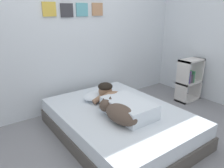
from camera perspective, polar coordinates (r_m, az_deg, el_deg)
name	(u,v)px	position (r m, az deg, el deg)	size (l,w,h in m)	color
ground_plane	(136,146)	(2.69, 6.33, -16.10)	(12.05, 12.05, 0.00)	gray
back_wall	(74,30)	(3.46, -10.15, 13.94)	(4.02, 0.12, 2.50)	silver
side_wall_right	(224,29)	(4.02, 27.71, 12.77)	(0.10, 5.89, 2.50)	silver
bed	(119,122)	(2.82, 1.82, -10.09)	(1.40, 1.92, 0.34)	#4C4742
pillow	(100,95)	(3.07, -3.10, -2.93)	(0.52, 0.32, 0.11)	silver
person_lying	(122,103)	(2.69, 2.56, -5.03)	(0.43, 0.92, 0.27)	silver
dog	(119,113)	(2.44, 1.88, -7.74)	(0.26, 0.57, 0.21)	#4C3D33
coffee_cup	(109,93)	(3.17, -0.75, -2.51)	(0.13, 0.09, 0.07)	teal
cell_phone	(118,105)	(2.88, 1.56, -5.56)	(0.07, 0.14, 0.01)	black
bookshelf	(189,80)	(4.01, 19.82, 1.07)	(0.45, 0.24, 0.75)	silver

